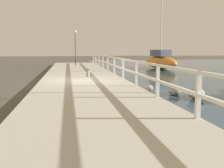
# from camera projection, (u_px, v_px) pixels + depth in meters

# --- Properties ---
(ground_plane) EXTENTS (120.00, 120.00, 0.00)m
(ground_plane) POSITION_uv_depth(u_px,v_px,m) (83.00, 84.00, 13.54)
(ground_plane) COLOR #4C473D
(dock_walkway) EXTENTS (4.39, 36.00, 0.24)m
(dock_walkway) POSITION_uv_depth(u_px,v_px,m) (83.00, 82.00, 13.53)
(dock_walkway) COLOR #B2AD9E
(dock_walkway) RESTS_ON ground
(railing) EXTENTS (0.10, 32.50, 1.08)m
(railing) POSITION_uv_depth(u_px,v_px,m) (123.00, 65.00, 13.76)
(railing) COLOR white
(railing) RESTS_ON dock_walkway
(boulder_water_edge) EXTENTS (0.43, 0.39, 0.32)m
(boulder_water_edge) POSITION_uv_depth(u_px,v_px,m) (174.00, 89.00, 10.87)
(boulder_water_edge) COLOR slate
(boulder_water_edge) RESTS_ON ground
(boulder_upstream) EXTENTS (0.49, 0.44, 0.37)m
(boulder_upstream) POSITION_uv_depth(u_px,v_px,m) (175.00, 91.00, 10.27)
(boulder_upstream) COLOR gray
(boulder_upstream) RESTS_ON ground
(boulder_mid_strip) EXTENTS (0.59, 0.53, 0.44)m
(boulder_mid_strip) POSITION_uv_depth(u_px,v_px,m) (196.00, 94.00, 9.43)
(boulder_mid_strip) COLOR gray
(boulder_mid_strip) RESTS_ON ground
(boulder_far_strip) EXTENTS (0.38, 0.34, 0.28)m
(boulder_far_strip) POSITION_uv_depth(u_px,v_px,m) (149.00, 88.00, 11.29)
(boulder_far_strip) COLOR gray
(boulder_far_strip) RESTS_ON ground
(mooring_bollard) EXTENTS (0.19, 0.19, 0.53)m
(mooring_bollard) POSITION_uv_depth(u_px,v_px,m) (88.00, 72.00, 14.97)
(mooring_bollard) COLOR gray
(mooring_bollard) RESTS_ON dock_walkway
(dock_lamp) EXTENTS (0.26, 0.26, 3.40)m
(dock_lamp) POSITION_uv_depth(u_px,v_px,m) (75.00, 40.00, 25.17)
(dock_lamp) COLOR #2D2D33
(dock_lamp) RESTS_ON dock_walkway
(sailboat_orange) EXTENTS (2.28, 5.55, 7.01)m
(sailboat_orange) POSITION_uv_depth(u_px,v_px,m) (160.00, 61.00, 24.40)
(sailboat_orange) COLOR orange
(sailboat_orange) RESTS_ON water_surface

